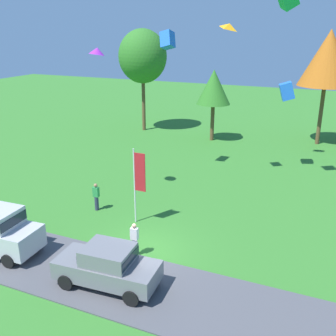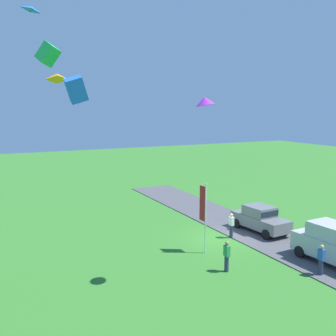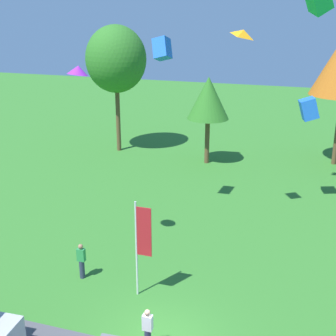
{
  "view_description": "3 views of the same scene",
  "coord_description": "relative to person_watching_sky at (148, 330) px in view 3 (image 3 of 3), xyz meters",
  "views": [
    {
      "loc": [
        7.73,
        -14.98,
        10.39
      ],
      "look_at": [
        -0.36,
        3.65,
        3.12
      ],
      "focal_mm": 42.0,
      "sensor_mm": 36.0,
      "label": 1
    },
    {
      "loc": [
        -21.41,
        15.01,
        8.81
      ],
      "look_at": [
        0.66,
        3.85,
        5.01
      ],
      "focal_mm": 42.0,
      "sensor_mm": 36.0,
      "label": 2
    },
    {
      "loc": [
        4.59,
        -13.42,
        11.82
      ],
      "look_at": [
        -0.81,
        3.46,
        5.61
      ],
      "focal_mm": 50.0,
      "sensor_mm": 36.0,
      "label": 3
    }
  ],
  "objects": [
    {
      "name": "kite_diamond_trailing_tail",
      "position": [
        1.16,
        11.04,
        9.6
      ],
      "size": [
        1.1,
        1.06,
        0.58
      ],
      "primitive_type": "pyramid",
      "rotation": [
        0.28,
        0.0,
        1.43
      ],
      "color": "orange"
    },
    {
      "name": "flag_banner",
      "position": [
        -1.38,
        3.12,
        1.87
      ],
      "size": [
        0.71,
        0.08,
        4.34
      ],
      "color": "silver",
      "rests_on": "ground"
    },
    {
      "name": "tree_center_back",
      "position": [
        -2.87,
        21.37,
        4.23
      ],
      "size": [
        3.2,
        3.2,
        6.76
      ],
      "color": "brown",
      "rests_on": "ground"
    },
    {
      "name": "kite_delta_over_trees",
      "position": [
        -5.08,
        5.45,
        8.25
      ],
      "size": [
        1.33,
        1.34,
        0.55
      ],
      "primitive_type": "cone",
      "rotation": [
        0.16,
        0.0,
        2.49
      ],
      "color": "purple"
    },
    {
      "name": "kite_box_high_right",
      "position": [
        4.54,
        15.02,
        5.22
      ],
      "size": [
        1.33,
        1.1,
        1.38
      ],
      "primitive_type": "cube",
      "rotation": [
        -0.0,
        0.3,
        3.38
      ],
      "color": "blue"
    },
    {
      "name": "person_beside_suv",
      "position": [
        -4.48,
        3.55,
        0.0
      ],
      "size": [
        0.36,
        0.24,
        1.71
      ],
      "color": "#2D334C",
      "rests_on": "ground"
    },
    {
      "name": "tree_lone_near",
      "position": [
        -10.79,
        22.37,
        6.76
      ],
      "size": [
        4.91,
        4.91,
        10.36
      ],
      "color": "brown",
      "rests_on": "ground"
    },
    {
      "name": "person_watching_sky",
      "position": [
        0.0,
        0.0,
        0.0
      ],
      "size": [
        0.36,
        0.24,
        1.71
      ],
      "color": "#2D334C",
      "rests_on": "ground"
    },
    {
      "name": "kite_box_topmost",
      "position": [
        -3.1,
        11.08,
        8.74
      ],
      "size": [
        1.07,
        1.12,
        1.39
      ],
      "primitive_type": "cube",
      "rotation": [
        -0.26,
        0.3,
        1.41
      ],
      "color": "blue"
    }
  ]
}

